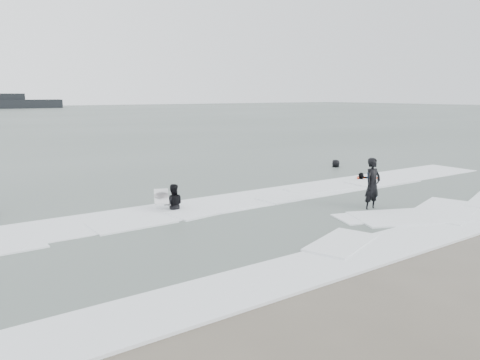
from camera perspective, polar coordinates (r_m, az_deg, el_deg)
ground at (r=13.05m, az=12.61°, el=-8.08°), size 320.00×320.00×0.00m
surfer_centre at (r=17.35m, az=15.71°, el=-3.57°), size 0.72×0.49×1.91m
surfer_wading at (r=16.81m, az=-8.12°, el=-3.73°), size 0.91×0.84×1.52m
surfer_right_near at (r=22.80m, az=14.52°, el=-0.20°), size 0.97×0.90×1.60m
surfer_right_far at (r=26.67m, az=11.58°, el=1.44°), size 0.95×0.88×1.63m
surf_foam at (r=15.67m, az=2.69°, el=-4.53°), size 30.03×9.06×0.09m
bodyboards at (r=18.75m, az=8.22°, el=-0.69°), size 11.63×4.43×1.25m
vessel_horizon at (r=145.09m, az=-26.90°, el=8.35°), size 30.13×5.38×4.09m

